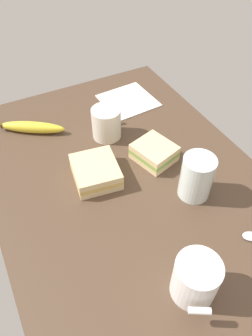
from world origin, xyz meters
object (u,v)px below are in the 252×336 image
(sandwich_main, at_px, (154,152))
(paper_napkin, at_px, (128,100))
(coffee_mug_black, at_px, (196,279))
(banana, at_px, (32,127))
(sandwich_side, at_px, (96,172))
(glass_of_milk, at_px, (196,179))
(coffee_mug_milky, at_px, (106,123))

(sandwich_main, distance_m, paper_napkin, 0.27)
(coffee_mug_black, xyz_separation_m, banana, (0.58, 0.13, -0.03))
(sandwich_side, relative_size, glass_of_milk, 1.20)
(banana, bearing_deg, glass_of_milk, -145.19)
(paper_napkin, bearing_deg, sandwich_main, 166.78)
(glass_of_milk, height_order, banana, glass_of_milk)
(coffee_mug_black, height_order, banana, coffee_mug_black)
(sandwich_side, bearing_deg, coffee_mug_milky, -34.37)
(sandwich_main, relative_size, banana, 0.69)
(sandwich_main, height_order, paper_napkin, sandwich_main)
(sandwich_main, height_order, sandwich_side, same)
(sandwich_side, xyz_separation_m, banana, (0.24, 0.09, -0.01))
(coffee_mug_black, relative_size, glass_of_milk, 0.95)
(glass_of_milk, xyz_separation_m, paper_napkin, (0.40, -0.04, -0.05))
(coffee_mug_milky, xyz_separation_m, sandwich_main, (-0.14, -0.07, -0.02))
(banana, bearing_deg, sandwich_main, -135.21)
(coffee_mug_black, xyz_separation_m, sandwich_side, (0.34, 0.04, -0.03))
(coffee_mug_black, bearing_deg, paper_napkin, -16.62)
(sandwich_side, relative_size, banana, 0.76)
(coffee_mug_black, xyz_separation_m, coffee_mug_milky, (0.47, -0.05, -0.00))
(coffee_mug_black, relative_size, coffee_mug_milky, 1.02)
(coffee_mug_black, distance_m, glass_of_milk, 0.24)
(coffee_mug_black, distance_m, banana, 0.60)
(glass_of_milk, distance_m, paper_napkin, 0.41)
(coffee_mug_milky, xyz_separation_m, glass_of_milk, (-0.28, -0.09, 0.00))
(sandwich_main, bearing_deg, glass_of_milk, -170.52)
(coffee_mug_milky, relative_size, sandwich_side, 0.78)
(coffee_mug_milky, relative_size, paper_napkin, 0.66)
(coffee_mug_black, relative_size, paper_napkin, 0.67)
(sandwich_main, relative_size, paper_napkin, 0.77)
(sandwich_main, bearing_deg, sandwich_side, 87.52)
(coffee_mug_black, height_order, paper_napkin, coffee_mug_black)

